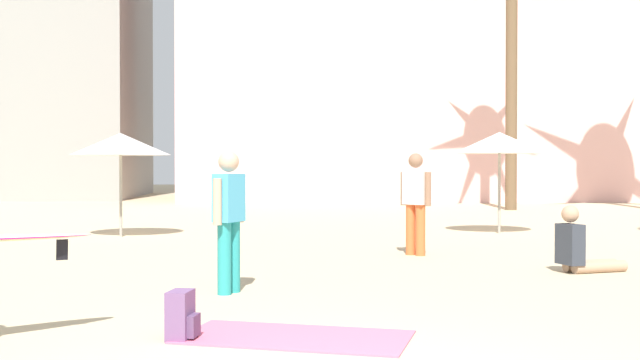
% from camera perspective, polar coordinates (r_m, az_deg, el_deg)
% --- Properties ---
extents(hotel_pink, '(23.02, 8.17, 16.42)m').
position_cam_1_polar(hotel_pink, '(36.72, 8.80, 11.54)').
color(hotel_pink, beige).
rests_on(hotel_pink, ground).
extents(cafe_umbrella_0, '(2.08, 2.08, 2.18)m').
position_cam_1_polar(cafe_umbrella_0, '(17.16, -14.14, 2.51)').
color(cafe_umbrella_0, gray).
rests_on(cafe_umbrella_0, ground).
extents(cafe_umbrella_3, '(2.02, 2.02, 2.23)m').
position_cam_1_polar(cafe_umbrella_3, '(17.91, 12.77, 2.63)').
color(cafe_umbrella_3, gray).
rests_on(cafe_umbrella_3, ground).
extents(beach_towel, '(2.18, 1.60, 0.01)m').
position_cam_1_polar(beach_towel, '(6.96, -1.81, -11.22)').
color(beach_towel, '#EF6684').
rests_on(beach_towel, ground).
extents(backpack, '(0.29, 0.33, 0.42)m').
position_cam_1_polar(backpack, '(6.95, -9.93, -9.61)').
color(backpack, '#6E4C7A').
rests_on(backpack, ground).
extents(person_mid_center, '(1.00, 0.59, 0.94)m').
position_cam_1_polar(person_mid_center, '(11.64, 18.18, -4.74)').
color(person_mid_center, tan).
rests_on(person_mid_center, ground).
extents(person_far_right, '(0.48, 0.51, 1.69)m').
position_cam_1_polar(person_far_right, '(13.25, 6.88, -1.40)').
color(person_far_right, orange).
rests_on(person_far_right, ground).
extents(person_mid_right, '(0.39, 0.57, 1.65)m').
position_cam_1_polar(person_mid_right, '(9.27, -6.57, -2.57)').
color(person_mid_right, teal).
rests_on(person_mid_right, ground).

